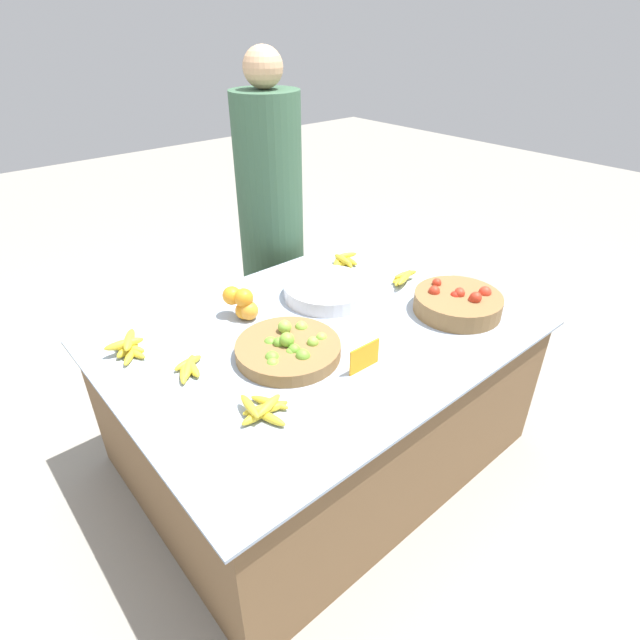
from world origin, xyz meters
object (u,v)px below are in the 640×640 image
tomato_basket (458,303)px  price_sign (364,357)px  lime_bowl (288,349)px  metal_bowl (327,290)px  vendor_person (271,225)px

tomato_basket → price_sign: bearing=-177.5°
lime_bowl → price_sign: 0.28m
lime_bowl → metal_bowl: size_ratio=1.01×
tomato_basket → vendor_person: vendor_person is taller
lime_bowl → price_sign: price_sign is taller
vendor_person → lime_bowl: bearing=-122.9°
metal_bowl → price_sign: 0.54m
lime_bowl → metal_bowl: lime_bowl is taller
metal_bowl → vendor_person: 0.68m
metal_bowl → price_sign: (-0.25, -0.48, 0.02)m
metal_bowl → tomato_basket: bearing=-54.5°
tomato_basket → price_sign: tomato_basket is taller
tomato_basket → metal_bowl: bearing=125.5°
tomato_basket → price_sign: 0.57m
tomato_basket → metal_bowl: size_ratio=0.95×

